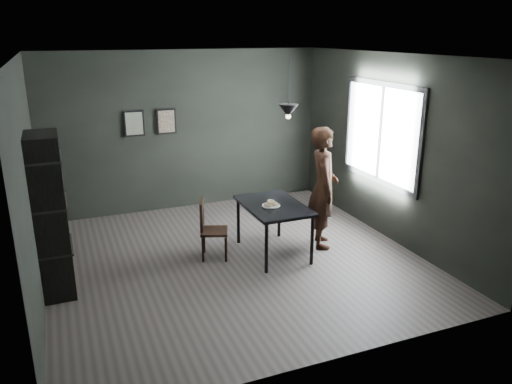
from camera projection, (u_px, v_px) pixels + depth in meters
name	position (u px, v px, depth m)	size (l,w,h in m)	color
ground	(235.00, 259.00, 7.08)	(5.00, 5.00, 0.00)	#383330
back_wall	(186.00, 131.00, 8.85)	(5.00, 0.10, 2.80)	black
ceiling	(232.00, 55.00, 6.22)	(5.00, 5.00, 0.02)	silver
window_assembly	(380.00, 133.00, 7.65)	(0.04, 1.96, 1.56)	white
cafe_table	(274.00, 210.00, 7.09)	(0.80, 1.20, 0.75)	black
white_plate	(271.00, 206.00, 6.98)	(0.23, 0.23, 0.01)	white
donut_pile	(271.00, 203.00, 6.97)	(0.21, 0.16, 0.09)	beige
woman	(323.00, 188.00, 7.31)	(0.66, 0.43, 1.81)	black
wood_chair	(209.00, 225.00, 7.01)	(0.48, 0.48, 0.86)	black
shelf_unit	(50.00, 216.00, 5.92)	(0.38, 0.66, 1.99)	black
pendant_lamp	(288.00, 111.00, 6.84)	(0.28, 0.28, 0.86)	black
framed_print_left	(134.00, 123.00, 8.44)	(0.34, 0.04, 0.44)	black
framed_print_right	(166.00, 121.00, 8.64)	(0.34, 0.04, 0.44)	black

